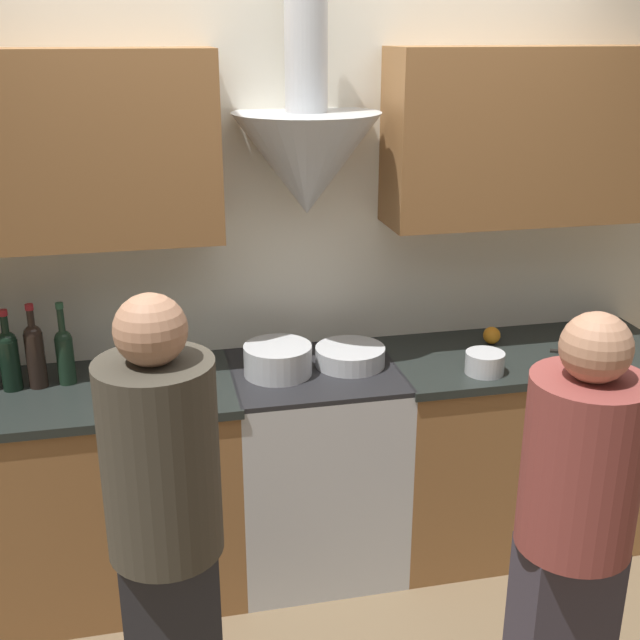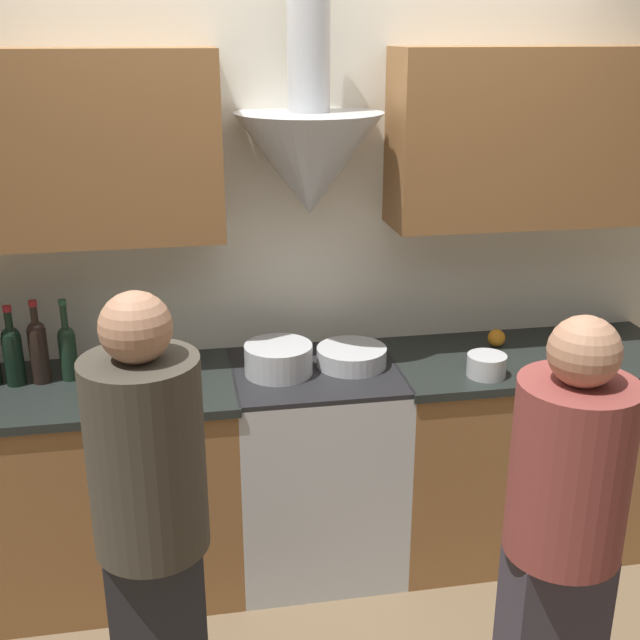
{
  "view_description": "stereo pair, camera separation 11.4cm",
  "coord_description": "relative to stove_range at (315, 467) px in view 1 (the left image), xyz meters",
  "views": [
    {
      "loc": [
        -0.62,
        -2.59,
        2.21
      ],
      "look_at": [
        0.0,
        0.24,
        1.16
      ],
      "focal_mm": 45.0,
      "sensor_mm": 36.0,
      "label": 1
    },
    {
      "loc": [
        -0.51,
        -2.61,
        2.21
      ],
      "look_at": [
        0.0,
        0.24,
        1.16
      ],
      "focal_mm": 45.0,
      "sensor_mm": 36.0,
      "label": 2
    }
  ],
  "objects": [
    {
      "name": "ground_plane",
      "position": [
        0.0,
        -0.34,
        -0.46
      ],
      "size": [
        12.0,
        12.0,
        0.0
      ],
      "primitive_type": "plane",
      "color": "brown"
    },
    {
      "name": "wall_back",
      "position": [
        0.0,
        0.27,
        1.01
      ],
      "size": [
        8.4,
        0.58,
        2.6
      ],
      "color": "silver",
      "rests_on": "ground_plane"
    },
    {
      "name": "counter_left",
      "position": [
        -0.94,
        -0.0,
        -0.0
      ],
      "size": [
        1.23,
        0.62,
        0.91
      ],
      "color": "brown",
      "rests_on": "ground_plane"
    },
    {
      "name": "counter_right",
      "position": [
        0.95,
        -0.0,
        -0.0
      ],
      "size": [
        1.24,
        0.62,
        0.91
      ],
      "color": "brown",
      "rests_on": "ground_plane"
    },
    {
      "name": "stove_range",
      "position": [
        0.0,
        0.0,
        0.0
      ],
      "size": [
        0.68,
        0.6,
        0.91
      ],
      "color": "#B7BABC",
      "rests_on": "ground_plane"
    },
    {
      "name": "wine_bottle_3",
      "position": [
        -1.17,
        0.07,
        0.58
      ],
      "size": [
        0.08,
        0.08,
        0.32
      ],
      "color": "black",
      "rests_on": "counter_left"
    },
    {
      "name": "wine_bottle_4",
      "position": [
        -1.08,
        0.07,
        0.59
      ],
      "size": [
        0.07,
        0.07,
        0.34
      ],
      "color": "black",
      "rests_on": "counter_left"
    },
    {
      "name": "wine_bottle_5",
      "position": [
        -0.97,
        0.08,
        0.58
      ],
      "size": [
        0.07,
        0.07,
        0.33
      ],
      "color": "black",
      "rests_on": "counter_left"
    },
    {
      "name": "stock_pot",
      "position": [
        -0.15,
        -0.01,
        0.51
      ],
      "size": [
        0.27,
        0.27,
        0.12
      ],
      "color": "#B7BABC",
      "rests_on": "stove_range"
    },
    {
      "name": "mixing_bowl",
      "position": [
        0.15,
        0.02,
        0.49
      ],
      "size": [
        0.29,
        0.29,
        0.08
      ],
      "color": "#B7BABC",
      "rests_on": "stove_range"
    },
    {
      "name": "orange_fruit",
      "position": [
        0.82,
        0.11,
        0.49
      ],
      "size": [
        0.08,
        0.08,
        0.08
      ],
      "color": "orange",
      "rests_on": "counter_right"
    },
    {
      "name": "saucepan",
      "position": [
        0.66,
        -0.18,
        0.49
      ],
      "size": [
        0.16,
        0.16,
        0.09
      ],
      "color": "#B7BABC",
      "rests_on": "counter_right"
    },
    {
      "name": "chefs_knife",
      "position": [
        1.14,
        -0.09,
        0.45
      ],
      "size": [
        0.23,
        0.14,
        0.01
      ],
      "rotation": [
        0.0,
        0.0,
        -0.49
      ],
      "color": "silver",
      "rests_on": "counter_right"
    },
    {
      "name": "person_foreground_left",
      "position": [
        -0.63,
        -1.03,
        0.43
      ],
      "size": [
        0.31,
        0.31,
        1.6
      ],
      "color": "#28282D",
      "rests_on": "ground_plane"
    },
    {
      "name": "person_foreground_right",
      "position": [
        0.49,
        -1.2,
        0.38
      ],
      "size": [
        0.32,
        0.32,
        1.53
      ],
      "color": "#38333D",
      "rests_on": "ground_plane"
    }
  ]
}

